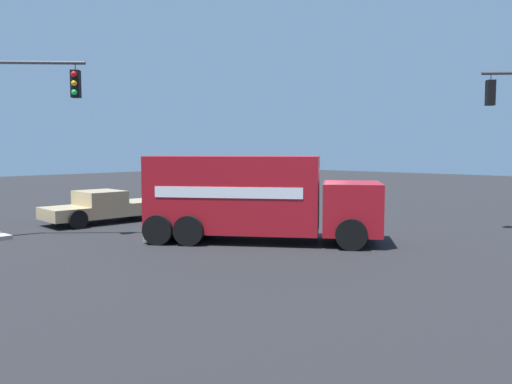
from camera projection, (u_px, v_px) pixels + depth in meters
ground_plane at (302, 237)px, 18.45m from camera, size 100.00×100.00×0.00m
delivery_truck at (254, 197)px, 17.50m from camera, size 7.91×6.47×2.92m
traffic_light_secondary at (9, 118)px, 17.74m from camera, size 2.90×2.87×6.26m
pickup_tan at (104, 206)px, 22.01m from camera, size 2.54×5.32×1.38m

